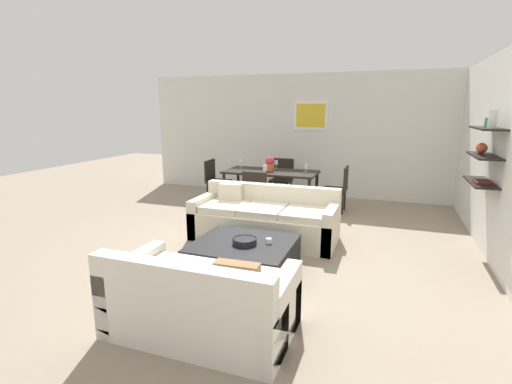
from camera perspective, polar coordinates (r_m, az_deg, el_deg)
The scene contains 18 objects.
ground_plane at distance 5.50m, azimuth 0.24°, elevation -8.15°, with size 18.00×18.00×0.00m, color gray.
back_wall_unit at distance 8.52m, azimuth 10.25°, elevation 8.40°, with size 8.40×0.09×2.70m.
right_wall_shelf_unit at distance 5.63m, azimuth 33.18°, elevation 4.45°, with size 0.34×8.20×2.70m.
sofa_beige at distance 5.71m, azimuth 1.31°, elevation -4.28°, with size 2.15×0.90×0.78m.
loveseat_white at distance 3.46m, azimuth -8.36°, elevation -16.18°, with size 1.59×0.90×0.78m.
coffee_table at distance 4.61m, azimuth -1.91°, elevation -9.85°, with size 1.17×1.05×0.38m.
decorative_bowl at distance 4.47m, azimuth -1.75°, elevation -7.41°, with size 0.29×0.29×0.08m.
candle_jar at distance 4.49m, azimuth 1.95°, elevation -7.44°, with size 0.07×0.07×0.06m, color silver.
dining_table at distance 7.37m, azimuth 2.26°, elevation 2.64°, with size 1.81×0.84×0.75m.
dining_chair_head at distance 8.18m, azimuth 4.01°, elevation 2.40°, with size 0.44×0.44×0.88m.
dining_chair_right_far at distance 7.31m, azimuth 12.55°, elevation 0.89°, with size 0.44×0.44×0.88m.
dining_chair_left_far at distance 8.06m, azimuth -6.27°, elevation 2.19°, with size 0.44×0.44×0.88m.
dining_chair_foot at distance 6.63m, azimuth 0.08°, elevation 0.02°, with size 0.44×0.44×0.88m.
wine_glass_head at distance 7.68m, azimuth 3.09°, elevation 4.47°, with size 0.07×0.07×0.17m.
wine_glass_foot at distance 7.00m, azimuth 1.38°, elevation 3.66°, with size 0.08×0.08×0.17m.
wine_glass_left_far at distance 7.66m, azimuth -2.31°, elevation 4.53°, with size 0.07×0.07×0.18m.
wine_glass_right_far at distance 7.27m, azimuth 7.60°, elevation 3.82°, with size 0.06×0.06×0.15m.
centerpiece_vase at distance 7.33m, azimuth 2.11°, elevation 4.33°, with size 0.16×0.16×0.28m.
Camera 1 is at (1.73, -4.85, 1.95)m, focal length 26.32 mm.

